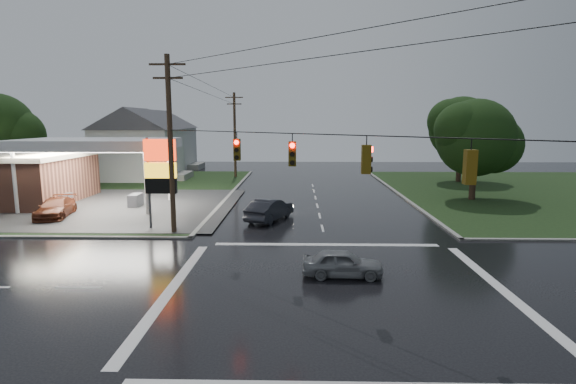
{
  "coord_description": "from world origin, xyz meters",
  "views": [
    {
      "loc": [
        -1.66,
        -18.07,
        7.05
      ],
      "look_at": [
        -2.21,
        7.42,
        3.0
      ],
      "focal_mm": 28.0,
      "sensor_mm": 36.0,
      "label": 1
    }
  ],
  "objects_px": {
    "tree_ne_near": "(477,138)",
    "car_pump": "(56,208)",
    "gas_station": "(18,174)",
    "house_near": "(138,143)",
    "house_far": "(160,139)",
    "car_crossing": "(343,263)",
    "pylon_sign": "(160,169)",
    "utility_pole_n": "(235,134)",
    "tree_ne_far": "(463,129)",
    "car_north": "(270,209)",
    "utility_pole_nw": "(170,143)"
  },
  "relations": [
    {
      "from": "tree_ne_near",
      "to": "car_pump",
      "type": "xyz_separation_m",
      "value": [
        -33.63,
        -7.99,
        -4.85
      ]
    },
    {
      "from": "gas_station",
      "to": "house_near",
      "type": "relative_size",
      "value": 2.37
    },
    {
      "from": "house_far",
      "to": "car_crossing",
      "type": "height_order",
      "value": "house_far"
    },
    {
      "from": "pylon_sign",
      "to": "car_pump",
      "type": "relative_size",
      "value": 1.22
    },
    {
      "from": "house_far",
      "to": "gas_station",
      "type": "bearing_deg",
      "value": -97.5
    },
    {
      "from": "tree_ne_near",
      "to": "car_pump",
      "type": "relative_size",
      "value": 1.83
    },
    {
      "from": "pylon_sign",
      "to": "utility_pole_n",
      "type": "xyz_separation_m",
      "value": [
        1.0,
        27.5,
        1.46
      ]
    },
    {
      "from": "house_near",
      "to": "gas_station",
      "type": "bearing_deg",
      "value": -106.17
    },
    {
      "from": "tree_ne_far",
      "to": "car_north",
      "type": "xyz_separation_m",
      "value": [
        -20.8,
        -20.61,
        -5.39
      ]
    },
    {
      "from": "gas_station",
      "to": "tree_ne_far",
      "type": "relative_size",
      "value": 2.67
    },
    {
      "from": "gas_station",
      "to": "utility_pole_n",
      "type": "distance_m",
      "value": 24.6
    },
    {
      "from": "utility_pole_nw",
      "to": "house_far",
      "type": "bearing_deg",
      "value": 107.92
    },
    {
      "from": "utility_pole_nw",
      "to": "house_near",
      "type": "bearing_deg",
      "value": 113.37
    },
    {
      "from": "utility_pole_n",
      "to": "tree_ne_near",
      "type": "xyz_separation_m",
      "value": [
        23.64,
        -16.01,
        0.09
      ]
    },
    {
      "from": "tree_ne_far",
      "to": "house_near",
      "type": "bearing_deg",
      "value": 176.99
    },
    {
      "from": "car_pump",
      "to": "utility_pole_n",
      "type": "bearing_deg",
      "value": 56.23
    },
    {
      "from": "utility_pole_nw",
      "to": "house_near",
      "type": "distance_m",
      "value": 28.9
    },
    {
      "from": "utility_pole_n",
      "to": "car_north",
      "type": "xyz_separation_m",
      "value": [
        5.85,
        -24.62,
        -4.68
      ]
    },
    {
      "from": "utility_pole_n",
      "to": "tree_ne_far",
      "type": "distance_m",
      "value": 26.96
    },
    {
      "from": "tree_ne_far",
      "to": "car_north",
      "type": "bearing_deg",
      "value": -135.26
    },
    {
      "from": "house_near",
      "to": "house_far",
      "type": "xyz_separation_m",
      "value": [
        -1.0,
        12.0,
        0.0
      ]
    },
    {
      "from": "car_north",
      "to": "car_pump",
      "type": "xyz_separation_m",
      "value": [
        -15.84,
        0.62,
        -0.07
      ]
    },
    {
      "from": "pylon_sign",
      "to": "house_near",
      "type": "xyz_separation_m",
      "value": [
        -10.45,
        25.5,
        0.39
      ]
    },
    {
      "from": "tree_ne_near",
      "to": "car_north",
      "type": "bearing_deg",
      "value": -154.17
    },
    {
      "from": "house_near",
      "to": "tree_ne_near",
      "type": "height_order",
      "value": "tree_ne_near"
    },
    {
      "from": "car_north",
      "to": "tree_ne_far",
      "type": "bearing_deg",
      "value": -111.96
    },
    {
      "from": "utility_pole_nw",
      "to": "tree_ne_far",
      "type": "height_order",
      "value": "utility_pole_nw"
    },
    {
      "from": "gas_station",
      "to": "tree_ne_near",
      "type": "xyz_separation_m",
      "value": [
        39.82,
        2.29,
        3.01
      ]
    },
    {
      "from": "house_near",
      "to": "car_crossing",
      "type": "bearing_deg",
      "value": -58.1
    },
    {
      "from": "gas_station",
      "to": "house_far",
      "type": "bearing_deg",
      "value": 82.5
    },
    {
      "from": "gas_station",
      "to": "utility_pole_nw",
      "type": "bearing_deg",
      "value": -32.23
    },
    {
      "from": "pylon_sign",
      "to": "car_crossing",
      "type": "xyz_separation_m",
      "value": [
        10.91,
        -8.82,
        -3.38
      ]
    },
    {
      "from": "gas_station",
      "to": "utility_pole_n",
      "type": "height_order",
      "value": "utility_pole_n"
    },
    {
      "from": "house_near",
      "to": "car_north",
      "type": "height_order",
      "value": "house_near"
    },
    {
      "from": "utility_pole_nw",
      "to": "car_pump",
      "type": "relative_size",
      "value": 2.24
    },
    {
      "from": "utility_pole_nw",
      "to": "gas_station",
      "type": "bearing_deg",
      "value": 147.77
    },
    {
      "from": "car_pump",
      "to": "pylon_sign",
      "type": "bearing_deg",
      "value": -32.45
    },
    {
      "from": "house_near",
      "to": "house_far",
      "type": "relative_size",
      "value": 1.0
    },
    {
      "from": "pylon_sign",
      "to": "utility_pole_nw",
      "type": "bearing_deg",
      "value": -45.0
    },
    {
      "from": "house_far",
      "to": "utility_pole_nw",
      "type": "bearing_deg",
      "value": -72.08
    },
    {
      "from": "utility_pole_n",
      "to": "tree_ne_near",
      "type": "relative_size",
      "value": 1.17
    },
    {
      "from": "pylon_sign",
      "to": "car_north",
      "type": "relative_size",
      "value": 1.25
    },
    {
      "from": "car_north",
      "to": "car_crossing",
      "type": "bearing_deg",
      "value": 132.44
    },
    {
      "from": "gas_station",
      "to": "tree_ne_far",
      "type": "bearing_deg",
      "value": 18.46
    },
    {
      "from": "tree_ne_far",
      "to": "car_crossing",
      "type": "bearing_deg",
      "value": -117.39
    },
    {
      "from": "tree_ne_near",
      "to": "house_far",
      "type": "bearing_deg",
      "value": 144.23
    },
    {
      "from": "pylon_sign",
      "to": "house_near",
      "type": "distance_m",
      "value": 27.56
    },
    {
      "from": "utility_pole_n",
      "to": "tree_ne_far",
      "type": "height_order",
      "value": "utility_pole_n"
    },
    {
      "from": "pylon_sign",
      "to": "car_pump",
      "type": "bearing_deg",
      "value": 158.73
    },
    {
      "from": "pylon_sign",
      "to": "house_near",
      "type": "relative_size",
      "value": 0.54
    }
  ]
}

